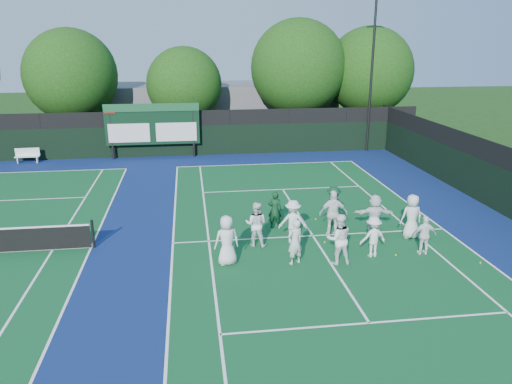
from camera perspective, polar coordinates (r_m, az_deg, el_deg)
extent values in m
plane|color=#183B10|center=(19.09, 7.23, -6.13)|extent=(120.00, 120.00, 0.00)
cube|color=navy|center=(19.46, -11.00, -5.85)|extent=(34.00, 32.00, 0.01)
cube|color=#104F25|center=(19.98, 6.50, -4.99)|extent=(10.97, 23.77, 0.00)
cube|color=white|center=(31.08, 1.18, 3.22)|extent=(10.97, 0.08, 0.00)
cube|color=white|center=(19.42, -9.47, -5.77)|extent=(0.08, 23.77, 0.00)
cube|color=white|center=(21.93, 20.57, -3.96)|extent=(0.08, 23.77, 0.00)
cube|color=white|center=(19.42, -5.42, -5.61)|extent=(0.08, 23.77, 0.00)
cube|color=white|center=(21.33, 17.31, -4.22)|extent=(0.08, 23.77, 0.00)
cube|color=white|center=(14.52, 12.82, -14.38)|extent=(8.23, 0.08, 0.00)
cube|color=white|center=(25.87, 3.07, 0.31)|extent=(8.23, 0.08, 0.00)
cube|color=white|center=(19.98, 6.50, -4.98)|extent=(0.08, 12.80, 0.00)
cube|color=white|center=(32.09, -24.37, 2.11)|extent=(10.97, 0.08, 0.00)
cube|color=white|center=(19.78, -18.32, -6.02)|extent=(0.08, 23.77, 0.00)
cube|color=white|center=(20.08, -22.18, -6.09)|extent=(0.08, 23.77, 0.00)
cube|color=black|center=(33.57, -9.87, 5.74)|extent=(34.00, 0.08, 2.00)
cube|color=black|center=(33.31, -10.01, 8.27)|extent=(34.00, 0.05, 1.00)
cylinder|color=black|center=(33.37, -16.18, 6.56)|extent=(0.16, 0.16, 3.50)
cylinder|color=black|center=(33.01, -7.17, 7.00)|extent=(0.16, 0.16, 3.50)
cube|color=black|center=(33.01, -11.75, 7.57)|extent=(6.00, 0.15, 2.60)
cube|color=#154C28|center=(32.76, -11.88, 9.43)|extent=(6.00, 0.05, 0.50)
cube|color=silver|center=(33.14, -14.31, 6.55)|extent=(2.60, 0.04, 1.20)
cube|color=silver|center=(32.93, -9.09, 6.80)|extent=(2.60, 0.04, 1.20)
cube|color=maroon|center=(33.05, -16.42, 9.00)|extent=(0.70, 0.04, 0.50)
cube|color=slate|center=(41.36, -4.01, 9.48)|extent=(18.00, 6.00, 4.00)
cylinder|color=black|center=(34.91, 13.04, 12.63)|extent=(0.16, 0.16, 10.00)
cylinder|color=black|center=(19.56, -18.14, -4.57)|extent=(0.10, 0.10, 1.10)
cube|color=white|center=(34.49, -24.68, 3.71)|extent=(1.47, 0.46, 0.06)
cube|color=white|center=(34.57, -24.67, 4.20)|extent=(1.45, 0.14, 0.48)
cube|color=white|center=(34.71, -25.55, 3.31)|extent=(0.08, 0.34, 0.39)
cube|color=white|center=(34.37, -23.71, 3.42)|extent=(0.08, 0.34, 0.39)
cylinder|color=black|center=(37.74, -19.81, 6.79)|extent=(0.44, 0.44, 2.72)
sphere|color=#133B0D|center=(37.32, -20.40, 12.41)|extent=(6.31, 6.31, 6.31)
sphere|color=#133B0D|center=(37.53, -19.29, 11.57)|extent=(4.42, 4.42, 4.42)
cylinder|color=black|center=(36.95, -8.00, 7.14)|extent=(0.44, 0.44, 2.35)
sphere|color=#133B0D|center=(36.54, -8.21, 12.04)|extent=(5.32, 5.32, 5.32)
sphere|color=#133B0D|center=(36.89, -7.22, 11.30)|extent=(3.73, 3.73, 3.73)
cylinder|color=black|center=(37.78, 4.71, 7.86)|extent=(0.44, 0.44, 2.86)
sphere|color=#133B0D|center=(37.35, 4.86, 13.98)|extent=(6.95, 6.95, 6.95)
sphere|color=#133B0D|center=(37.82, 5.64, 12.95)|extent=(4.86, 4.86, 4.86)
cylinder|color=black|center=(39.29, 12.45, 7.80)|extent=(0.44, 0.44, 2.75)
sphere|color=#133B0D|center=(38.88, 12.82, 13.33)|extent=(6.47, 6.47, 6.47)
sphere|color=#133B0D|center=(39.42, 13.44, 12.39)|extent=(4.53, 4.53, 4.53)
sphere|color=gold|center=(19.36, 7.84, -5.71)|extent=(0.07, 0.07, 0.07)
sphere|color=gold|center=(19.18, 24.27, -7.39)|extent=(0.07, 0.07, 0.07)
sphere|color=gold|center=(21.70, 6.84, -3.10)|extent=(0.07, 0.07, 0.07)
sphere|color=gold|center=(18.79, 15.69, -6.95)|extent=(0.07, 0.07, 0.07)
imported|color=silver|center=(17.18, -3.35, -5.53)|extent=(0.96, 0.71, 1.77)
imported|color=silver|center=(17.26, 4.49, -5.70)|extent=(0.70, 0.60, 1.63)
imported|color=white|center=(17.45, 9.44, -5.31)|extent=(0.91, 0.72, 1.81)
imported|color=white|center=(18.29, 13.23, -5.00)|extent=(1.04, 0.68, 1.50)
imported|color=white|center=(18.98, 18.72, -4.70)|extent=(0.87, 0.40, 1.47)
imported|color=white|center=(18.68, 0.01, -3.68)|extent=(1.01, 0.90, 1.72)
imported|color=white|center=(19.06, 4.23, -3.37)|extent=(1.17, 0.78, 1.68)
imported|color=white|center=(19.77, 8.83, -2.45)|extent=(1.15, 0.58, 1.88)
imported|color=white|center=(20.21, 13.37, -2.57)|extent=(1.62, 0.72, 1.69)
imported|color=silver|center=(20.32, 17.36, -2.68)|extent=(0.88, 0.60, 1.76)
imported|color=#0E3319|center=(20.43, 2.17, -2.05)|extent=(0.64, 0.50, 1.57)
imported|color=#0E361D|center=(21.05, 8.83, -1.55)|extent=(1.09, 0.65, 1.65)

